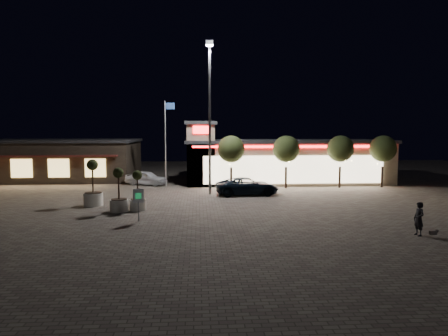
{
  "coord_description": "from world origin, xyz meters",
  "views": [
    {
      "loc": [
        1.05,
        -24.58,
        5.12
      ],
      "look_at": [
        3.03,
        6.0,
        2.33
      ],
      "focal_mm": 32.0,
      "sensor_mm": 36.0,
      "label": 1
    }
  ],
  "objects": [
    {
      "name": "dog",
      "position": [
        12.51,
        -6.25,
        0.25
      ],
      "size": [
        0.48,
        0.23,
        0.26
      ],
      "color": "#59514C",
      "rests_on": "ground"
    },
    {
      "name": "pedestrian",
      "position": [
        11.91,
        -5.88,
        0.84
      ],
      "size": [
        0.5,
        0.67,
        1.68
      ],
      "primitive_type": "imported",
      "rotation": [
        0.0,
        0.0,
        -1.4
      ],
      "color": "black",
      "rests_on": "ground"
    },
    {
      "name": "string_tree_a",
      "position": [
        4.0,
        11.0,
        3.56
      ],
      "size": [
        2.42,
        2.42,
        4.79
      ],
      "color": "#332319",
      "rests_on": "ground"
    },
    {
      "name": "string_tree_b",
      "position": [
        9.0,
        11.0,
        3.56
      ],
      "size": [
        2.42,
        2.42,
        4.79
      ],
      "color": "#332319",
      "rests_on": "ground"
    },
    {
      "name": "retail_building",
      "position": [
        9.51,
        15.82,
        2.21
      ],
      "size": [
        20.4,
        8.4,
        6.1
      ],
      "color": "tan",
      "rests_on": "ground"
    },
    {
      "name": "restaurant_building",
      "position": [
        -14.0,
        19.97,
        2.16
      ],
      "size": [
        16.4,
        11.0,
        4.3
      ],
      "color": "#382D23",
      "rests_on": "ground"
    },
    {
      "name": "ground",
      "position": [
        0.0,
        0.0,
        0.0
      ],
      "size": [
        90.0,
        90.0,
        0.0
      ],
      "primitive_type": "plane",
      "color": "#675F54",
      "rests_on": "ground"
    },
    {
      "name": "white_sedan",
      "position": [
        -3.97,
        14.0,
        0.69
      ],
      "size": [
        4.38,
        3.0,
        1.38
      ],
      "primitive_type": "imported",
      "rotation": [
        0.0,
        0.0,
        1.2
      ],
      "color": "white",
      "rests_on": "ground"
    },
    {
      "name": "valet_sign",
      "position": [
        -2.38,
        -1.8,
        1.31
      ],
      "size": [
        0.61,
        0.24,
        1.88
      ],
      "color": "gray",
      "rests_on": "ground"
    },
    {
      "name": "planter_mid",
      "position": [
        -2.92,
        1.46,
        0.81
      ],
      "size": [
        1.07,
        1.07,
        2.62
      ],
      "color": "silver",
      "rests_on": "ground"
    },
    {
      "name": "string_tree_d",
      "position": [
        18.0,
        11.0,
        3.56
      ],
      "size": [
        2.42,
        2.42,
        4.79
      ],
      "color": "#332319",
      "rests_on": "ground"
    },
    {
      "name": "string_tree_c",
      "position": [
        14.0,
        11.0,
        3.56
      ],
      "size": [
        2.42,
        2.42,
        4.79
      ],
      "color": "#332319",
      "rests_on": "ground"
    },
    {
      "name": "planter_right",
      "position": [
        -4.05,
        1.11,
        0.88
      ],
      "size": [
        1.16,
        1.16,
        2.85
      ],
      "color": "silver",
      "rests_on": "ground"
    },
    {
      "name": "floodlight_pole",
      "position": [
        2.0,
        8.0,
        7.02
      ],
      "size": [
        0.6,
        0.4,
        12.38
      ],
      "color": "gray",
      "rests_on": "ground"
    },
    {
      "name": "planter_left",
      "position": [
        -6.24,
        3.3,
        1.0
      ],
      "size": [
        1.32,
        1.32,
        3.24
      ],
      "color": "silver",
      "rests_on": "ground"
    },
    {
      "name": "flagpole",
      "position": [
        -1.9,
        13.0,
        4.74
      ],
      "size": [
        0.95,
        0.1,
        8.0
      ],
      "color": "white",
      "rests_on": "ground"
    },
    {
      "name": "pickup_truck",
      "position": [
        5.02,
        7.37,
        0.71
      ],
      "size": [
        5.28,
        2.75,
        1.42
      ],
      "primitive_type": "imported",
      "rotation": [
        0.0,
        0.0,
        1.65
      ],
      "color": "black",
      "rests_on": "ground"
    }
  ]
}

